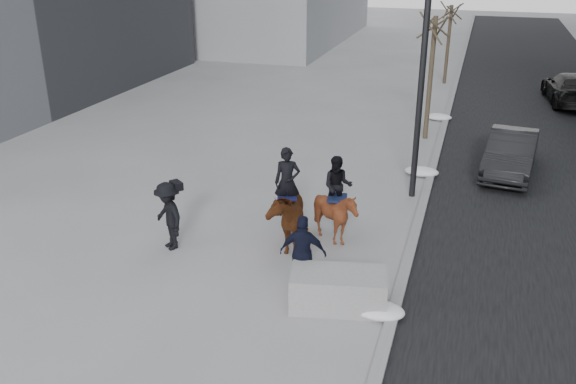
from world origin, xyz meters
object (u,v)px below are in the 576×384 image
(mounted_right, at_px, (336,209))
(planter, at_px, (338,290))
(car_near, at_px, (511,153))
(mounted_left, at_px, (286,211))

(mounted_right, bearing_deg, planter, -75.60)
(mounted_right, bearing_deg, car_near, 56.36)
(planter, xyz_separation_m, mounted_right, (-0.75, 2.92, 0.51))
(car_near, xyz_separation_m, mounted_right, (-4.36, -6.56, 0.21))
(car_near, distance_m, mounted_right, 7.88)
(planter, height_order, mounted_right, mounted_right)
(planter, bearing_deg, car_near, 69.12)
(planter, xyz_separation_m, car_near, (3.61, 9.47, 0.30))
(car_near, bearing_deg, mounted_right, -116.99)
(car_near, relative_size, mounted_left, 1.66)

